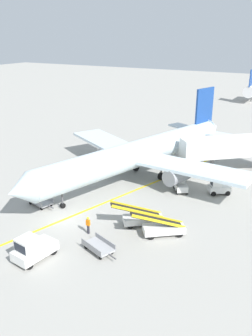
{
  "coord_description": "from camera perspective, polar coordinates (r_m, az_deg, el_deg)",
  "views": [
    {
      "loc": [
        21.31,
        -24.88,
        17.52
      ],
      "look_at": [
        1.75,
        9.92,
        2.5
      ],
      "focal_mm": 38.53,
      "sensor_mm": 36.0,
      "label": 1
    }
  ],
  "objects": [
    {
      "name": "belt_loader_forward_hold",
      "position": [
        33.66,
        5.8,
        -9.32
      ],
      "size": [
        4.72,
        4.05,
        2.59
      ],
      "color": "silver",
      "rests_on": "ground"
    },
    {
      "name": "baggage_tug_near_wing",
      "position": [
        42.83,
        14.36,
        -2.86
      ],
      "size": [
        2.72,
        2.42,
        2.1
      ],
      "color": "silver",
      "rests_on": "ground"
    },
    {
      "name": "baggage_cart_empty_trailing",
      "position": [
        40.09,
        -13.39,
        -5.16
      ],
      "size": [
        3.84,
        2.15,
        0.94
      ],
      "color": "#A5A5A8",
      "rests_on": "ground"
    },
    {
      "name": "pushback_tug",
      "position": [
        31.07,
        -14.54,
        -12.25
      ],
      "size": [
        2.35,
        3.81,
        2.2
      ],
      "color": "silver",
      "rests_on": "ground"
    },
    {
      "name": "ground_crew_marshaller",
      "position": [
        33.83,
        -6.01,
        -8.91
      ],
      "size": [
        0.36,
        0.24,
        1.7
      ],
      "color": "#26262D",
      "rests_on": "ground"
    },
    {
      "name": "jet_bridge",
      "position": [
        49.47,
        16.93,
        3.29
      ],
      "size": [
        11.27,
        10.27,
        4.85
      ],
      "color": "silver",
      "rests_on": "ground"
    },
    {
      "name": "taxi_line_yellow",
      "position": [
        39.78,
        -3.49,
        -5.55
      ],
      "size": [
        22.68,
        76.89,
        0.01
      ],
      "primitive_type": "cube",
      "rotation": [
        0.0,
        0.0,
        -0.28
      ],
      "color": "yellow",
      "rests_on": "ground"
    },
    {
      "name": "belt_loader_aft_hold",
      "position": [
        35.19,
        2.48,
        -7.81
      ],
      "size": [
        4.7,
        4.08,
        2.59
      ],
      "color": "silver",
      "rests_on": "ground"
    },
    {
      "name": "safety_cone_nose_right",
      "position": [
        53.76,
        -6.11,
        1.73
      ],
      "size": [
        0.36,
        0.36,
        0.44
      ],
      "primitive_type": "cone",
      "color": "orange",
      "rests_on": "ground"
    },
    {
      "name": "airliner",
      "position": [
        45.21,
        2.36,
        2.43
      ],
      "size": [
        27.79,
        34.68,
        10.1
      ],
      "color": "silver",
      "rests_on": "ground"
    },
    {
      "name": "distant_aircraft_far_left",
      "position": [
        104.53,
        19.35,
        11.63
      ],
      "size": [
        3.0,
        10.1,
        8.8
      ],
      "color": "silver",
      "rests_on": "ground"
    },
    {
      "name": "baggage_tug_by_cargo_door",
      "position": [
        42.79,
        8.63,
        -2.44
      ],
      "size": [
        2.4,
        2.72,
        2.1
      ],
      "color": "silver",
      "rests_on": "ground"
    },
    {
      "name": "baggage_cart_loaded",
      "position": [
        31.44,
        -4.37,
        -12.29
      ],
      "size": [
        3.81,
        2.41,
        0.94
      ],
      "color": "#A5A5A8",
      "rests_on": "ground"
    },
    {
      "name": "ground_plane",
      "position": [
        37.15,
        -9.99,
        -7.86
      ],
      "size": [
        300.0,
        300.0,
        0.0
      ],
      "primitive_type": "plane",
      "color": "#9E9B93"
    }
  ]
}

